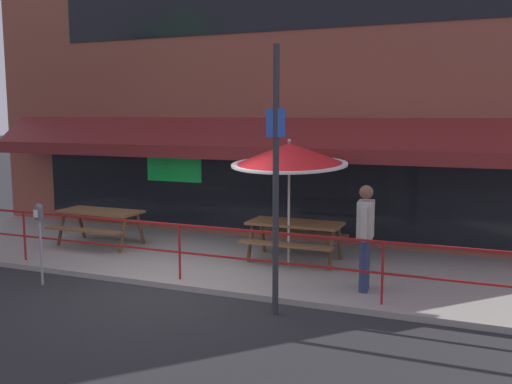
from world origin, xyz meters
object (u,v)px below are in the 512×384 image
at_px(picnic_table_centre, 295,230).
at_px(pedestrian_walking, 365,232).
at_px(parking_meter_near, 39,219).
at_px(patio_umbrella_centre, 289,155).
at_px(picnic_table_left, 100,218).
at_px(street_sign_pole, 276,179).

distance_m(picnic_table_centre, pedestrian_walking, 2.15).
height_order(picnic_table_centre, parking_meter_near, parking_meter_near).
distance_m(patio_umbrella_centre, parking_meter_near, 4.51).
distance_m(picnic_table_centre, parking_meter_near, 4.63).
distance_m(picnic_table_centre, patio_umbrella_centre, 1.52).
relative_size(picnic_table_left, pedestrian_walking, 1.05).
relative_size(picnic_table_left, parking_meter_near, 1.27).
relative_size(picnic_table_left, patio_umbrella_centre, 0.76).
distance_m(picnic_table_left, picnic_table_centre, 4.34).
distance_m(pedestrian_walking, street_sign_pole, 1.93).
bearing_deg(street_sign_pole, patio_umbrella_centre, 104.52).
bearing_deg(patio_umbrella_centre, picnic_table_centre, 90.00).
distance_m(patio_umbrella_centre, pedestrian_walking, 2.21).
bearing_deg(picnic_table_centre, street_sign_pole, -77.44).
bearing_deg(pedestrian_walking, patio_umbrella_centre, 148.91).
distance_m(picnic_table_left, pedestrian_walking, 6.05).
distance_m(picnic_table_left, parking_meter_near, 2.65).
bearing_deg(patio_umbrella_centre, parking_meter_near, -145.78).
bearing_deg(pedestrian_walking, street_sign_pole, -127.73).
bearing_deg(parking_meter_near, patio_umbrella_centre, 34.22).
bearing_deg(parking_meter_near, pedestrian_walking, 15.78).
height_order(patio_umbrella_centre, pedestrian_walking, patio_umbrella_centre).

